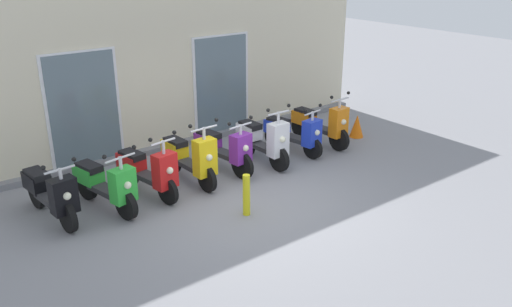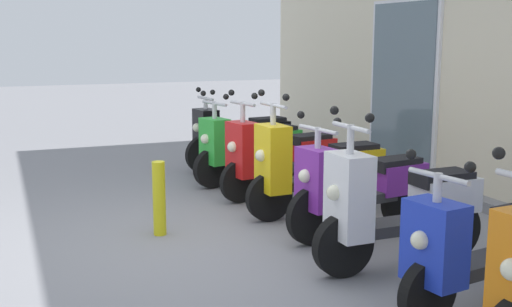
{
  "view_description": "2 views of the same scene",
  "coord_description": "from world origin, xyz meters",
  "px_view_note": "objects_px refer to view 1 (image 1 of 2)",
  "views": [
    {
      "loc": [
        -4.86,
        -6.52,
        4.06
      ],
      "look_at": [
        0.63,
        0.65,
        0.53
      ],
      "focal_mm": 37.05,
      "sensor_mm": 36.0,
      "label": 1
    },
    {
      "loc": [
        5.38,
        -1.66,
        1.84
      ],
      "look_at": [
        -0.78,
        0.81,
        0.62
      ],
      "focal_mm": 44.93,
      "sensor_mm": 36.0,
      "label": 2
    }
  ],
  "objects_px": {
    "scooter_black": "(50,193)",
    "scooter_orange": "(321,123)",
    "scooter_white": "(263,140)",
    "scooter_green": "(105,184)",
    "scooter_yellow": "(190,157)",
    "scooter_blue": "(293,132)",
    "traffic_cone": "(357,126)",
    "scooter_red": "(148,170)",
    "scooter_purple": "(223,148)",
    "curb_bollard": "(246,195)"
  },
  "relations": [
    {
      "from": "scooter_red",
      "to": "scooter_orange",
      "type": "relative_size",
      "value": 0.95
    },
    {
      "from": "scooter_yellow",
      "to": "scooter_red",
      "type": "bearing_deg",
      "value": -178.25
    },
    {
      "from": "scooter_yellow",
      "to": "scooter_black",
      "type": "bearing_deg",
      "value": 177.66
    },
    {
      "from": "scooter_red",
      "to": "traffic_cone",
      "type": "relative_size",
      "value": 3.03
    },
    {
      "from": "scooter_black",
      "to": "scooter_orange",
      "type": "height_order",
      "value": "scooter_orange"
    },
    {
      "from": "scooter_yellow",
      "to": "scooter_purple",
      "type": "bearing_deg",
      "value": 5.04
    },
    {
      "from": "scooter_purple",
      "to": "traffic_cone",
      "type": "relative_size",
      "value": 3.08
    },
    {
      "from": "scooter_orange",
      "to": "traffic_cone",
      "type": "height_order",
      "value": "scooter_orange"
    },
    {
      "from": "scooter_green",
      "to": "scooter_purple",
      "type": "distance_m",
      "value": 2.44
    },
    {
      "from": "scooter_blue",
      "to": "traffic_cone",
      "type": "relative_size",
      "value": 2.93
    },
    {
      "from": "scooter_black",
      "to": "scooter_orange",
      "type": "xyz_separation_m",
      "value": [
        5.82,
        -0.07,
        0.01
      ]
    },
    {
      "from": "scooter_green",
      "to": "traffic_cone",
      "type": "relative_size",
      "value": 3.05
    },
    {
      "from": "scooter_orange",
      "to": "scooter_white",
      "type": "bearing_deg",
      "value": -175.49
    },
    {
      "from": "scooter_purple",
      "to": "curb_bollard",
      "type": "height_order",
      "value": "scooter_purple"
    },
    {
      "from": "scooter_purple",
      "to": "scooter_green",
      "type": "bearing_deg",
      "value": -176.52
    },
    {
      "from": "scooter_black",
      "to": "scooter_blue",
      "type": "distance_m",
      "value": 5.0
    },
    {
      "from": "scooter_black",
      "to": "scooter_blue",
      "type": "relative_size",
      "value": 1.08
    },
    {
      "from": "scooter_black",
      "to": "scooter_purple",
      "type": "distance_m",
      "value": 3.27
    },
    {
      "from": "scooter_purple",
      "to": "curb_bollard",
      "type": "bearing_deg",
      "value": -112.68
    },
    {
      "from": "scooter_green",
      "to": "scooter_blue",
      "type": "bearing_deg",
      "value": 1.25
    },
    {
      "from": "scooter_green",
      "to": "scooter_white",
      "type": "bearing_deg",
      "value": -0.35
    },
    {
      "from": "scooter_red",
      "to": "scooter_purple",
      "type": "distance_m",
      "value": 1.64
    },
    {
      "from": "scooter_blue",
      "to": "traffic_cone",
      "type": "bearing_deg",
      "value": -4.49
    },
    {
      "from": "scooter_yellow",
      "to": "scooter_blue",
      "type": "xyz_separation_m",
      "value": [
        2.51,
        0.01,
        -0.05
      ]
    },
    {
      "from": "scooter_green",
      "to": "scooter_yellow",
      "type": "xyz_separation_m",
      "value": [
        1.66,
        0.08,
        0.05
      ]
    },
    {
      "from": "curb_bollard",
      "to": "scooter_blue",
      "type": "bearing_deg",
      "value": 34.2
    },
    {
      "from": "scooter_black",
      "to": "scooter_purple",
      "type": "xyz_separation_m",
      "value": [
        3.27,
        -0.03,
        0.01
      ]
    },
    {
      "from": "scooter_white",
      "to": "traffic_cone",
      "type": "distance_m",
      "value": 2.71
    },
    {
      "from": "scooter_blue",
      "to": "curb_bollard",
      "type": "relative_size",
      "value": 2.18
    },
    {
      "from": "scooter_black",
      "to": "scooter_green",
      "type": "bearing_deg",
      "value": -12.29
    },
    {
      "from": "scooter_yellow",
      "to": "scooter_white",
      "type": "bearing_deg",
      "value": -3.49
    },
    {
      "from": "scooter_blue",
      "to": "scooter_orange",
      "type": "relative_size",
      "value": 0.92
    },
    {
      "from": "scooter_white",
      "to": "scooter_blue",
      "type": "bearing_deg",
      "value": 7.19
    },
    {
      "from": "scooter_purple",
      "to": "scooter_white",
      "type": "height_order",
      "value": "scooter_white"
    },
    {
      "from": "scooter_orange",
      "to": "traffic_cone",
      "type": "xyz_separation_m",
      "value": [
        1.0,
        -0.17,
        -0.22
      ]
    },
    {
      "from": "scooter_purple",
      "to": "scooter_black",
      "type": "bearing_deg",
      "value": 179.43
    },
    {
      "from": "scooter_white",
      "to": "curb_bollard",
      "type": "distance_m",
      "value": 2.21
    },
    {
      "from": "scooter_green",
      "to": "scooter_yellow",
      "type": "distance_m",
      "value": 1.66
    },
    {
      "from": "scooter_yellow",
      "to": "scooter_white",
      "type": "height_order",
      "value": "scooter_yellow"
    },
    {
      "from": "scooter_yellow",
      "to": "traffic_cone",
      "type": "relative_size",
      "value": 3.13
    },
    {
      "from": "scooter_blue",
      "to": "scooter_purple",
      "type": "bearing_deg",
      "value": 178.12
    },
    {
      "from": "scooter_white",
      "to": "scooter_orange",
      "type": "distance_m",
      "value": 1.71
    },
    {
      "from": "scooter_blue",
      "to": "traffic_cone",
      "type": "xyz_separation_m",
      "value": [
        1.82,
        -0.14,
        -0.18
      ]
    },
    {
      "from": "scooter_red",
      "to": "traffic_cone",
      "type": "height_order",
      "value": "scooter_red"
    },
    {
      "from": "curb_bollard",
      "to": "scooter_black",
      "type": "bearing_deg",
      "value": 145.47
    },
    {
      "from": "scooter_blue",
      "to": "curb_bollard",
      "type": "xyz_separation_m",
      "value": [
        -2.45,
        -1.66,
        -0.09
      ]
    },
    {
      "from": "scooter_purple",
      "to": "scooter_blue",
      "type": "height_order",
      "value": "scooter_purple"
    },
    {
      "from": "scooter_yellow",
      "to": "curb_bollard",
      "type": "relative_size",
      "value": 2.32
    },
    {
      "from": "scooter_blue",
      "to": "scooter_orange",
      "type": "distance_m",
      "value": 0.82
    },
    {
      "from": "traffic_cone",
      "to": "scooter_purple",
      "type": "bearing_deg",
      "value": 176.78
    }
  ]
}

